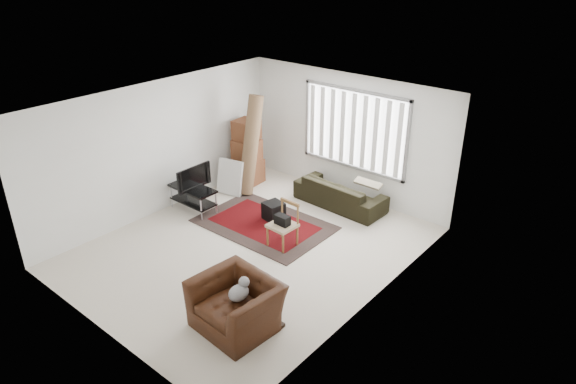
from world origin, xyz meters
name	(u,v)px	position (x,y,z in m)	size (l,w,h in m)	color
room	(270,151)	(0.03, 0.51, 1.76)	(6.00, 6.02, 2.71)	beige
persian_rug	(264,224)	(-0.40, 0.79, 0.01)	(2.59, 1.74, 0.02)	black
tv_stand	(193,194)	(-1.95, 0.31, 0.38)	(1.05, 0.47, 0.52)	black
tv	(191,177)	(-1.95, 0.31, 0.77)	(0.85, 0.11, 0.49)	black
subwoofer	(274,211)	(-0.39, 1.07, 0.20)	(0.36, 0.36, 0.36)	black
moving_boxes	(247,154)	(-2.08, 2.07, 0.70)	(0.65, 0.60, 1.49)	brown
white_flatpack	(230,177)	(-1.94, 1.38, 0.39)	(0.61, 0.09, 0.78)	silver
rolled_rug	(251,145)	(-1.67, 1.78, 1.09)	(0.33, 0.33, 2.17)	brown
sofa	(340,189)	(0.27, 2.45, 0.38)	(1.98, 0.86, 0.76)	black
side_chair	(283,223)	(0.39, 0.44, 0.47)	(0.47, 0.47, 0.85)	#9C8766
armchair	(236,302)	(1.32, -1.68, 0.43)	(1.23, 1.09, 0.86)	#35180A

